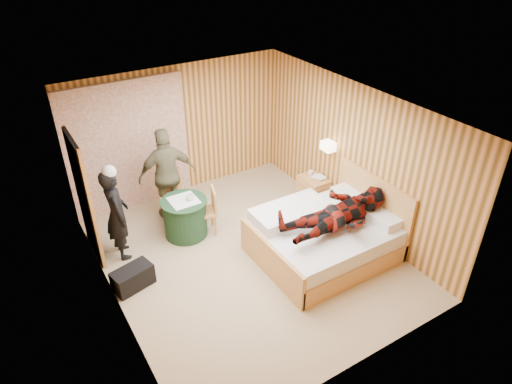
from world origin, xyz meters
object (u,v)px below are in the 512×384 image
man_at_table (167,175)px  round_table (185,217)px  duffel_bag (133,278)px  wall_lamp (328,146)px  nightstand (314,190)px  man_on_bed (340,207)px  woman_standing (117,214)px  bed (325,236)px  chair_near (209,207)px  chair_far (171,191)px

man_at_table → round_table: bearing=97.3°
round_table → duffel_bag: 1.46m
wall_lamp → round_table: size_ratio=0.33×
nightstand → round_table: round_table is taller
wall_lamp → man_on_bed: size_ratio=0.15×
wall_lamp → nightstand: (-0.04, 0.25, -1.02)m
woman_standing → man_at_table: 1.25m
wall_lamp → duffel_bag: bearing=-177.1°
wall_lamp → woman_standing: woman_standing is taller
bed → woman_standing: (-2.80, 1.68, 0.44)m
duffel_bag → chair_near: bearing=9.0°
nightstand → duffel_bag: 3.71m
man_on_bed → woman_standing: bearing=146.0°
nightstand → chair_far: size_ratio=0.61×
round_table → man_on_bed: 2.64m
chair_near → duffel_bag: (-1.59, -0.67, -0.32)m
wall_lamp → duffel_bag: (-3.72, -0.19, -1.13)m
chair_far → nightstand: bearing=-10.3°
wall_lamp → round_table: 2.76m
bed → man_at_table: (-1.71, 2.29, 0.53)m
nightstand → man_on_bed: man_on_bed is taller
chair_far → duffel_bag: chair_far is taller
bed → chair_near: bearing=131.2°
man_at_table → bed: bearing=134.0°
nightstand → round_table: (-2.47, 0.35, 0.07)m
man_at_table → wall_lamp: bearing=160.7°
wall_lamp → chair_far: (-2.50, 1.23, -0.76)m
wall_lamp → chair_far: size_ratio=0.28×
chair_near → woman_standing: size_ratio=0.54×
chair_far → man_at_table: bearing=131.0°
wall_lamp → chair_near: 2.33m
chair_near → duffel_bag: chair_near is taller
round_table → duffel_bag: round_table is taller
bed → chair_near: bed is taller
wall_lamp → bed: size_ratio=0.12×
man_at_table → man_on_bed: size_ratio=0.97×
duffel_bag → man_on_bed: bearing=-33.8°
woman_standing → chair_far: bearing=-57.8°
duffel_bag → man_on_bed: man_on_bed is taller
man_on_bed → round_table: bearing=133.0°
chair_far → woman_standing: (-1.11, -0.58, 0.23)m
chair_far → round_table: bearing=-80.1°
bed → woman_standing: bearing=149.0°
chair_near → chair_far: bearing=-136.7°
man_at_table → chair_near: bearing=123.8°
chair_near → man_at_table: size_ratio=0.48×
man_at_table → man_on_bed: (1.74, -2.52, 0.15)m
bed → man_on_bed: size_ratio=1.20×
chair_far → man_at_table: size_ratio=0.54×
bed → chair_near: (-1.32, 1.51, 0.15)m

